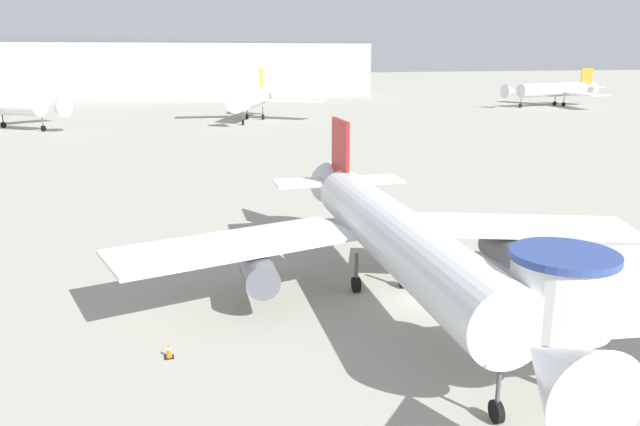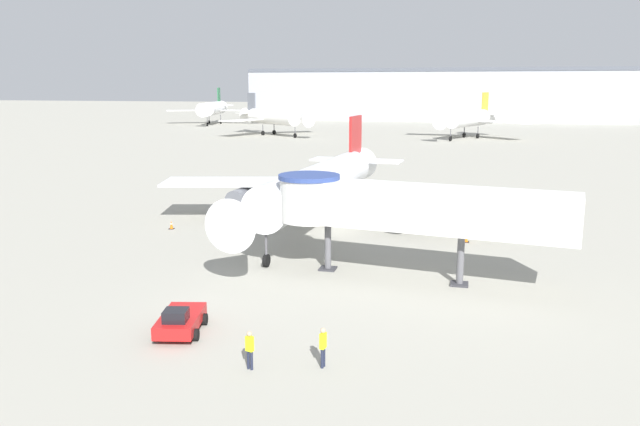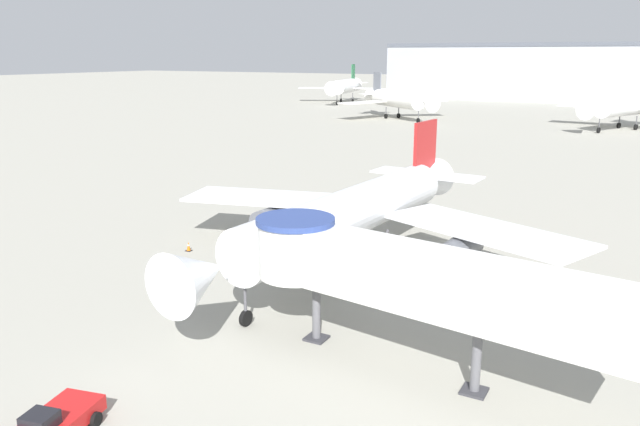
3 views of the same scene
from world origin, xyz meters
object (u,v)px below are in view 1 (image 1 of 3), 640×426
at_px(main_airplane, 394,237).
at_px(background_jet_orange_tail, 555,90).
at_px(background_jet_gray_tail, 0,104).
at_px(traffic_cone_starboard_wing, 594,284).
at_px(traffic_cone_port_wing, 169,351).
at_px(background_jet_gold_tail, 253,98).

relative_size(main_airplane, background_jet_orange_tail, 1.02).
height_order(background_jet_gray_tail, background_jet_orange_tail, background_jet_gray_tail).
relative_size(traffic_cone_starboard_wing, traffic_cone_port_wing, 1.17).
xyz_separation_m(traffic_cone_starboard_wing, background_jet_gold_tail, (-0.95, 101.26, 4.23)).
height_order(main_airplane, traffic_cone_starboard_wing, main_airplane).
height_order(main_airplane, background_jet_orange_tail, background_jet_orange_tail).
relative_size(main_airplane, traffic_cone_port_wing, 45.05).
relative_size(main_airplane, background_jet_gold_tail, 1.16).
distance_m(traffic_cone_port_wing, background_jet_gold_tail, 105.41).
bearing_deg(traffic_cone_port_wing, background_jet_gold_tail, 76.90).
xyz_separation_m(traffic_cone_port_wing, background_jet_gray_tail, (-23.55, 100.59, 4.20)).
bearing_deg(traffic_cone_port_wing, background_jet_gray_tail, 103.17).
bearing_deg(background_jet_orange_tail, main_airplane, -47.72).
bearing_deg(background_jet_gray_tail, traffic_cone_port_wing, -128.34).
xyz_separation_m(traffic_cone_starboard_wing, background_jet_gray_tail, (-48.37, 99.28, 4.14)).
distance_m(traffic_cone_starboard_wing, background_jet_gray_tail, 110.51).
bearing_deg(traffic_cone_port_wing, traffic_cone_starboard_wing, 3.03).
height_order(traffic_cone_starboard_wing, background_jet_orange_tail, background_jet_orange_tail).
height_order(traffic_cone_port_wing, background_jet_gray_tail, background_jet_gray_tail).
height_order(background_jet_gray_tail, background_jet_gold_tail, background_jet_gold_tail).
height_order(main_airplane, traffic_cone_port_wing, main_airplane).
height_order(traffic_cone_starboard_wing, background_jet_gold_tail, background_jet_gold_tail).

